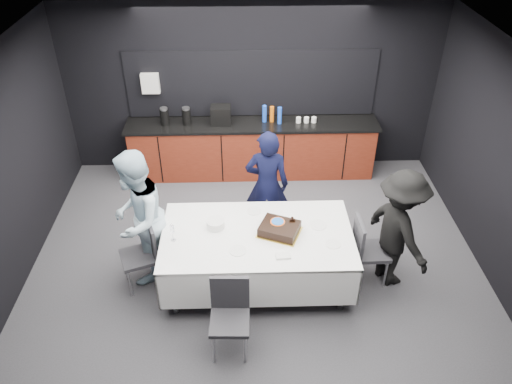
# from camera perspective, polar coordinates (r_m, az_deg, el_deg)

# --- Properties ---
(ground) EXTENTS (6.00, 6.00, 0.00)m
(ground) POSITION_cam_1_polar(r_m,az_deg,el_deg) (6.87, 0.02, -7.67)
(ground) COLOR #414146
(ground) RESTS_ON ground
(room_shell) EXTENTS (6.04, 5.04, 2.82)m
(room_shell) POSITION_cam_1_polar(r_m,az_deg,el_deg) (5.77, 0.03, 6.01)
(room_shell) COLOR white
(room_shell) RESTS_ON ground
(kitchenette) EXTENTS (4.10, 0.64, 2.05)m
(kitchenette) POSITION_cam_1_polar(r_m,az_deg,el_deg) (8.35, -0.54, 5.50)
(kitchenette) COLOR #5C1C0E
(kitchenette) RESTS_ON ground
(party_table) EXTENTS (2.32, 1.32, 0.78)m
(party_table) POSITION_cam_1_polar(r_m,az_deg,el_deg) (6.14, 0.14, -5.81)
(party_table) COLOR #99999E
(party_table) RESTS_ON ground
(cake_assembly) EXTENTS (0.60, 0.55, 0.16)m
(cake_assembly) POSITION_cam_1_polar(r_m,az_deg,el_deg) (6.04, 2.70, -4.21)
(cake_assembly) COLOR yellow
(cake_assembly) RESTS_ON party_table
(plate_stack) EXTENTS (0.22, 0.22, 0.10)m
(plate_stack) POSITION_cam_1_polar(r_m,az_deg,el_deg) (6.15, -4.64, -3.63)
(plate_stack) COLOR white
(plate_stack) RESTS_ON party_table
(loose_plate_near) EXTENTS (0.20, 0.20, 0.01)m
(loose_plate_near) POSITION_cam_1_polar(r_m,az_deg,el_deg) (5.83, -2.09, -6.70)
(loose_plate_near) COLOR white
(loose_plate_near) RESTS_ON party_table
(loose_plate_right_a) EXTENTS (0.21, 0.21, 0.01)m
(loose_plate_right_a) POSITION_cam_1_polar(r_m,az_deg,el_deg) (6.23, 7.09, -3.74)
(loose_plate_right_a) COLOR white
(loose_plate_right_a) RESTS_ON party_table
(loose_plate_right_b) EXTENTS (0.19, 0.19, 0.01)m
(loose_plate_right_b) POSITION_cam_1_polar(r_m,az_deg,el_deg) (5.98, 8.80, -5.87)
(loose_plate_right_b) COLOR white
(loose_plate_right_b) RESTS_ON party_table
(loose_plate_far) EXTENTS (0.19, 0.19, 0.01)m
(loose_plate_far) POSITION_cam_1_polar(r_m,az_deg,el_deg) (6.41, -0.23, -2.17)
(loose_plate_far) COLOR white
(loose_plate_far) RESTS_ON party_table
(fork_pile) EXTENTS (0.18, 0.12, 0.03)m
(fork_pile) POSITION_cam_1_polar(r_m,az_deg,el_deg) (5.75, 3.12, -7.30)
(fork_pile) COLOR white
(fork_pile) RESTS_ON party_table
(champagne_flute) EXTENTS (0.06, 0.06, 0.22)m
(champagne_flute) POSITION_cam_1_polar(r_m,az_deg,el_deg) (5.95, -9.57, -4.26)
(champagne_flute) COLOR white
(champagne_flute) RESTS_ON party_table
(chair_left) EXTENTS (0.54, 0.54, 0.92)m
(chair_left) POSITION_cam_1_polar(r_m,az_deg,el_deg) (6.35, -12.68, -6.50)
(chair_left) COLOR #2D2C31
(chair_left) RESTS_ON ground
(chair_right) EXTENTS (0.43, 0.43, 0.92)m
(chair_right) POSITION_cam_1_polar(r_m,az_deg,el_deg) (6.40, 12.46, -6.09)
(chair_right) COLOR #2D2C31
(chair_right) RESTS_ON ground
(chair_near) EXTENTS (0.44, 0.44, 0.92)m
(chair_near) POSITION_cam_1_polar(r_m,az_deg,el_deg) (5.52, -3.01, -13.40)
(chair_near) COLOR #2D2C31
(chair_near) RESTS_ON ground
(person_center) EXTENTS (0.63, 0.45, 1.64)m
(person_center) POSITION_cam_1_polar(r_m,az_deg,el_deg) (6.83, 1.27, 0.82)
(person_center) COLOR black
(person_center) RESTS_ON ground
(person_left) EXTENTS (0.80, 0.96, 1.81)m
(person_left) POSITION_cam_1_polar(r_m,az_deg,el_deg) (6.26, -13.41, -2.97)
(person_left) COLOR silver
(person_left) RESTS_ON ground
(person_right) EXTENTS (0.96, 1.20, 1.62)m
(person_right) POSITION_cam_1_polar(r_m,az_deg,el_deg) (6.32, 15.95, -4.13)
(person_right) COLOR black
(person_right) RESTS_ON ground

